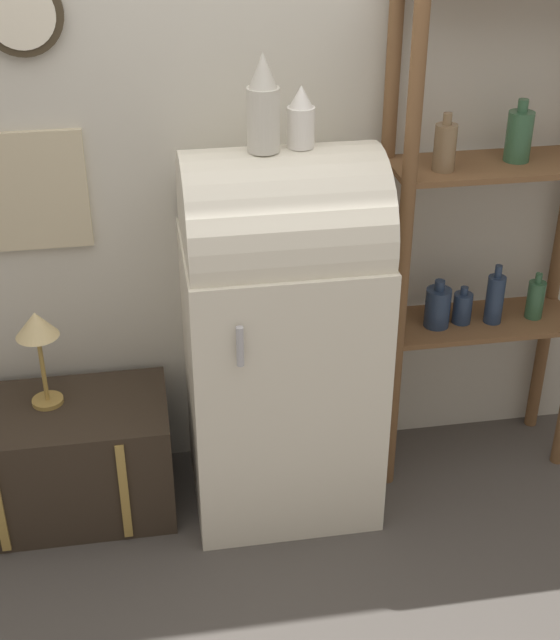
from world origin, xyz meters
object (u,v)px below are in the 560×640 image
refrigerator (281,331)px  suitcase_trunk (65,459)px  vase_left (263,106)px  vase_center (301,119)px  desk_lamp (37,333)px

refrigerator → suitcase_trunk: size_ratio=1.77×
vase_left → vase_center: vase_left is taller
refrigerator → vase_center: (0.06, 0.01, 0.74)m
vase_left → desk_lamp: 1.09m
suitcase_trunk → desk_lamp: size_ratio=2.10×
suitcase_trunk → desk_lamp: desk_lamp is taller
refrigerator → suitcase_trunk: refrigerator is taller
refrigerator → desk_lamp: size_ratio=3.71×
refrigerator → suitcase_trunk: 0.93m
desk_lamp → vase_left: bearing=-6.4°
suitcase_trunk → vase_left: 1.47m
vase_left → desk_lamp: size_ratio=0.82×
vase_left → desk_lamp: bearing=173.6°
vase_center → desk_lamp: (-0.89, 0.07, -0.71)m
vase_center → desk_lamp: bearing=175.8°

